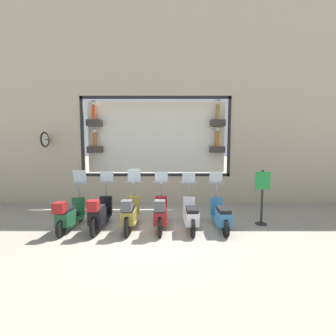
{
  "coord_description": "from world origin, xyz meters",
  "views": [
    {
      "loc": [
        -6.2,
        -0.53,
        2.38
      ],
      "look_at": [
        1.66,
        -0.53,
        1.69
      ],
      "focal_mm": 24.0,
      "sensor_mm": 36.0,
      "label": 1
    }
  ],
  "objects_px": {
    "scooter_olive_3": "(130,213)",
    "scooter_black_4": "(100,214)",
    "scooter_red_2": "(161,214)",
    "scooter_white_1": "(191,215)",
    "scooter_green_5": "(69,215)",
    "shop_sign_post": "(262,195)",
    "scooter_teal_0": "(221,215)"
  },
  "relations": [
    {
      "from": "scooter_olive_3",
      "to": "scooter_green_5",
      "type": "xyz_separation_m",
      "value": [
        -0.02,
        1.77,
        -0.03
      ]
    },
    {
      "from": "shop_sign_post",
      "to": "scooter_black_4",
      "type": "bearing_deg",
      "value": 95.76
    },
    {
      "from": "shop_sign_post",
      "to": "scooter_olive_3",
      "type": "bearing_deg",
      "value": 96.98
    },
    {
      "from": "scooter_olive_3",
      "to": "scooter_black_4",
      "type": "height_order",
      "value": "scooter_olive_3"
    },
    {
      "from": "scooter_white_1",
      "to": "scooter_red_2",
      "type": "bearing_deg",
      "value": 93.29
    },
    {
      "from": "scooter_red_2",
      "to": "scooter_green_5",
      "type": "height_order",
      "value": "scooter_green_5"
    },
    {
      "from": "scooter_green_5",
      "to": "shop_sign_post",
      "type": "height_order",
      "value": "shop_sign_post"
    },
    {
      "from": "scooter_teal_0",
      "to": "shop_sign_post",
      "type": "relative_size",
      "value": 1.05
    },
    {
      "from": "scooter_teal_0",
      "to": "scooter_green_5",
      "type": "xyz_separation_m",
      "value": [
        -0.06,
        4.43,
        0.04
      ]
    },
    {
      "from": "scooter_white_1",
      "to": "scooter_green_5",
      "type": "distance_m",
      "value": 3.54
    },
    {
      "from": "scooter_black_4",
      "to": "shop_sign_post",
      "type": "height_order",
      "value": "shop_sign_post"
    },
    {
      "from": "scooter_black_4",
      "to": "scooter_green_5",
      "type": "distance_m",
      "value": 0.89
    },
    {
      "from": "scooter_olive_3",
      "to": "scooter_green_5",
      "type": "height_order",
      "value": "scooter_olive_3"
    },
    {
      "from": "scooter_olive_3",
      "to": "shop_sign_post",
      "type": "height_order",
      "value": "scooter_olive_3"
    },
    {
      "from": "scooter_red_2",
      "to": "shop_sign_post",
      "type": "relative_size",
      "value": 1.06
    },
    {
      "from": "scooter_black_4",
      "to": "scooter_olive_3",
      "type": "bearing_deg",
      "value": -89.86
    },
    {
      "from": "scooter_teal_0",
      "to": "scooter_green_5",
      "type": "height_order",
      "value": "scooter_green_5"
    },
    {
      "from": "shop_sign_post",
      "to": "scooter_red_2",
      "type": "bearing_deg",
      "value": 98.96
    },
    {
      "from": "scooter_black_4",
      "to": "shop_sign_post",
      "type": "xyz_separation_m",
      "value": [
        0.5,
        -4.92,
        0.43
      ]
    },
    {
      "from": "scooter_black_4",
      "to": "shop_sign_post",
      "type": "bearing_deg",
      "value": -84.24
    },
    {
      "from": "scooter_red_2",
      "to": "scooter_green_5",
      "type": "distance_m",
      "value": 2.66
    },
    {
      "from": "scooter_red_2",
      "to": "scooter_black_4",
      "type": "distance_m",
      "value": 1.77
    },
    {
      "from": "scooter_white_1",
      "to": "shop_sign_post",
      "type": "distance_m",
      "value": 2.36
    },
    {
      "from": "scooter_olive_3",
      "to": "scooter_black_4",
      "type": "bearing_deg",
      "value": 90.14
    },
    {
      "from": "scooter_olive_3",
      "to": "scooter_black_4",
      "type": "relative_size",
      "value": 1.0
    },
    {
      "from": "scooter_teal_0",
      "to": "scooter_black_4",
      "type": "height_order",
      "value": "scooter_black_4"
    },
    {
      "from": "scooter_green_5",
      "to": "scooter_teal_0",
      "type": "bearing_deg",
      "value": -89.17
    },
    {
      "from": "shop_sign_post",
      "to": "scooter_white_1",
      "type": "bearing_deg",
      "value": 101.13
    },
    {
      "from": "scooter_red_2",
      "to": "scooter_white_1",
      "type": "bearing_deg",
      "value": -86.71
    },
    {
      "from": "scooter_teal_0",
      "to": "scooter_white_1",
      "type": "distance_m",
      "value": 0.89
    },
    {
      "from": "scooter_red_2",
      "to": "scooter_teal_0",
      "type": "bearing_deg",
      "value": -88.38
    },
    {
      "from": "scooter_white_1",
      "to": "scooter_red_2",
      "type": "xyz_separation_m",
      "value": [
        -0.05,
        0.89,
        0.06
      ]
    }
  ]
}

